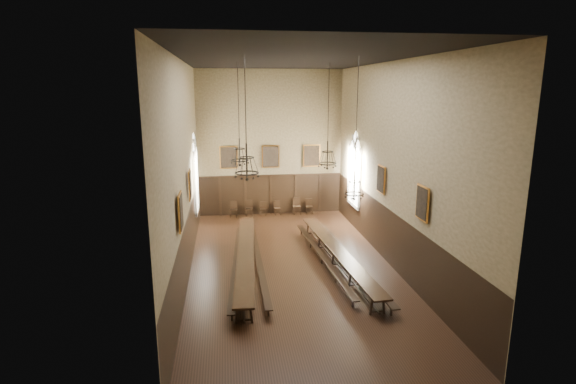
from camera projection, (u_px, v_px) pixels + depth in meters
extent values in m
cube|color=black|center=(291.00, 267.00, 20.21)|extent=(9.00, 18.00, 0.02)
cube|color=black|center=(292.00, 59.00, 18.18)|extent=(9.00, 18.00, 0.02)
cube|color=#918159|center=(270.00, 143.00, 27.89)|extent=(9.00, 0.02, 9.00)
cube|color=#918159|center=(348.00, 234.00, 10.50)|extent=(9.00, 0.02, 9.00)
cube|color=#918159|center=(184.00, 171.00, 18.59)|extent=(0.02, 18.00, 9.00)
cube|color=#918159|center=(392.00, 166.00, 19.81)|extent=(0.02, 18.00, 9.00)
cube|color=black|center=(246.00, 252.00, 19.81)|extent=(1.40, 10.65, 0.07)
cube|color=black|center=(338.00, 251.00, 20.10)|extent=(1.39, 10.07, 0.07)
cube|color=black|center=(236.00, 261.00, 19.74)|extent=(0.90, 9.66, 0.05)
cube|color=black|center=(259.00, 261.00, 19.82)|extent=(0.28, 9.19, 0.05)
cube|color=black|center=(322.00, 255.00, 20.50)|extent=(0.79, 9.33, 0.05)
cube|color=black|center=(349.00, 256.00, 20.28)|extent=(0.78, 10.26, 0.05)
cube|color=black|center=(233.00, 210.00, 27.93)|extent=(0.50, 0.50, 0.05)
cube|color=black|center=(233.00, 205.00, 28.06)|extent=(0.45, 0.10, 0.53)
cube|color=black|center=(249.00, 209.00, 28.19)|extent=(0.46, 0.46, 0.05)
cube|color=black|center=(249.00, 204.00, 28.31)|extent=(0.44, 0.06, 0.52)
cube|color=black|center=(263.00, 209.00, 28.26)|extent=(0.42, 0.42, 0.05)
cube|color=black|center=(263.00, 205.00, 28.37)|extent=(0.39, 0.08, 0.46)
cube|color=black|center=(278.00, 208.00, 28.46)|extent=(0.44, 0.44, 0.05)
cube|color=black|center=(277.00, 204.00, 28.57)|extent=(0.40, 0.08, 0.47)
cube|color=black|center=(297.00, 206.00, 28.61)|extent=(0.48, 0.48, 0.05)
cube|color=black|center=(296.00, 202.00, 28.74)|extent=(0.46, 0.06, 0.55)
cube|color=black|center=(309.00, 207.00, 28.70)|extent=(0.45, 0.45, 0.05)
cube|color=black|center=(309.00, 202.00, 28.82)|extent=(0.42, 0.07, 0.50)
cylinder|color=black|center=(238.00, 101.00, 20.33)|extent=(0.03, 0.03, 3.40)
torus|color=black|center=(240.00, 160.00, 20.94)|extent=(0.84, 0.84, 0.05)
torus|color=black|center=(239.00, 149.00, 20.82)|extent=(0.53, 0.53, 0.04)
cylinder|color=black|center=(240.00, 151.00, 20.84)|extent=(0.06, 0.06, 1.18)
cylinder|color=black|center=(329.00, 103.00, 21.20)|extent=(0.03, 0.03, 3.62)
torus|color=black|center=(327.00, 163.00, 21.86)|extent=(0.90, 0.90, 0.05)
torus|color=black|center=(328.00, 152.00, 21.73)|extent=(0.57, 0.57, 0.04)
cylinder|color=black|center=(328.00, 154.00, 21.75)|extent=(0.06, 0.06, 1.26)
cylinder|color=black|center=(245.00, 100.00, 16.25)|extent=(0.03, 0.03, 3.14)
torus|color=black|center=(247.00, 173.00, 16.85)|extent=(0.91, 0.91, 0.05)
torus|color=black|center=(247.00, 158.00, 16.72)|extent=(0.58, 0.58, 0.04)
cylinder|color=black|center=(247.00, 160.00, 16.74)|extent=(0.06, 0.06, 1.28)
cylinder|color=black|center=(357.00, 115.00, 16.95)|extent=(0.03, 0.03, 4.28)
torus|color=black|center=(354.00, 194.00, 17.64)|extent=(0.75, 0.75, 0.04)
torus|color=black|center=(355.00, 182.00, 17.53)|extent=(0.48, 0.48, 0.04)
cylinder|color=black|center=(355.00, 184.00, 17.55)|extent=(0.05, 0.05, 1.07)
cube|color=orange|center=(229.00, 157.00, 27.59)|extent=(1.10, 0.12, 1.40)
cube|color=black|center=(229.00, 157.00, 27.59)|extent=(0.98, 0.02, 1.28)
cube|color=orange|center=(271.00, 157.00, 27.95)|extent=(1.10, 0.12, 1.40)
cube|color=black|center=(271.00, 157.00, 27.95)|extent=(0.98, 0.02, 1.28)
cube|color=orange|center=(312.00, 156.00, 28.30)|extent=(1.10, 0.12, 1.40)
cube|color=black|center=(312.00, 156.00, 28.30)|extent=(0.98, 0.02, 1.28)
cube|color=orange|center=(190.00, 185.00, 19.75)|extent=(0.12, 1.00, 1.30)
cube|color=black|center=(190.00, 185.00, 19.75)|extent=(0.02, 0.88, 1.18)
cube|color=orange|center=(180.00, 212.00, 15.41)|extent=(0.12, 1.00, 1.30)
cube|color=black|center=(180.00, 212.00, 15.41)|extent=(0.02, 0.88, 1.18)
cube|color=orange|center=(381.00, 179.00, 20.94)|extent=(0.12, 1.00, 1.30)
cube|color=black|center=(381.00, 179.00, 20.94)|extent=(0.02, 0.88, 1.18)
cube|color=orange|center=(422.00, 203.00, 16.59)|extent=(0.12, 1.00, 1.30)
cube|color=black|center=(422.00, 203.00, 16.59)|extent=(0.02, 0.88, 1.18)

